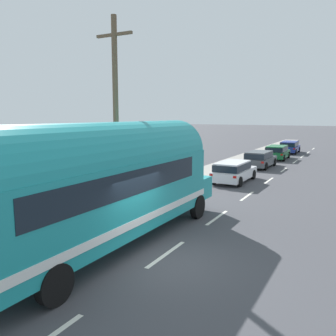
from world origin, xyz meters
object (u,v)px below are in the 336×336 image
painted_bus (99,181)px  car_lead (233,170)px  utility_pole (116,113)px  car_fourth (290,146)px  car_third (277,151)px  car_second (260,158)px

painted_bus → car_lead: size_ratio=2.80×
utility_pole → car_fourth: bearing=85.3°
utility_pole → car_third: size_ratio=1.92×
car_third → utility_pole: bearing=-95.9°
painted_bus → car_lead: (0.00, 13.50, -1.52)m
utility_pole → painted_bus: bearing=-60.1°
car_second → car_fourth: bearing=89.0°
car_fourth → painted_bus: bearing=-90.2°
car_third → car_fourth: 6.69m
car_lead → car_fourth: bearing=89.7°
painted_bus → car_third: size_ratio=2.83×
car_second → car_fourth: 13.04m
car_second → car_third: 6.35m
car_second → car_third: size_ratio=1.01×
utility_pole → car_lead: utility_pole is taller
car_second → car_third: same height
car_second → car_fourth: (0.23, 13.04, 0.01)m
car_third → car_fourth: same height
utility_pole → car_second: size_ratio=1.91×
car_lead → car_third: bearing=89.8°
car_lead → car_fourth: (0.11, 20.37, 0.01)m
painted_bus → car_fourth: painted_bus is taller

